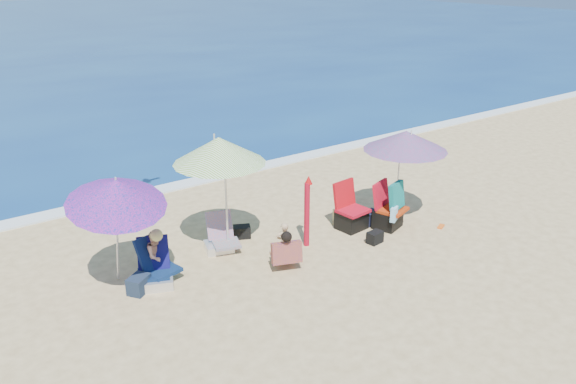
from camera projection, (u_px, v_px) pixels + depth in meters
ground at (334, 262)px, 10.43m from camera, size 120.00×120.00×0.00m
foam at (200, 181)px, 14.26m from camera, size 120.00×0.50×0.04m
umbrella_turquoise at (406, 141)px, 11.57m from camera, size 2.06×2.06×1.93m
umbrella_striped at (219, 150)px, 10.21m from camera, size 2.11×2.11×2.20m
umbrella_blue at (116, 192)px, 8.86m from camera, size 1.56×1.62×2.12m
furled_umbrella at (307, 208)px, 10.77m from camera, size 0.17×0.15×1.39m
chair_navy at (155, 273)px, 9.66m from camera, size 0.74×0.85×0.74m
chair_rainbow at (221, 241)px, 10.81m from camera, size 0.69×0.79×0.69m
camp_chair_left at (351, 215)px, 11.65m from camera, size 0.61×0.64×0.97m
camp_chair_right at (389, 211)px, 11.65m from camera, size 0.70×0.73×0.99m
person_center at (285, 247)px, 10.16m from camera, size 0.66×0.68×0.77m
person_left at (157, 255)px, 9.75m from camera, size 0.67×0.71×0.96m
bag_navy_a at (139, 284)px, 9.42m from camera, size 0.45×0.42×0.28m
bag_black_a at (242, 232)px, 11.32m from camera, size 0.39×0.35×0.24m
bag_tan at (342, 215)px, 12.03m from camera, size 0.31×0.23×0.26m
bag_navy_b at (370, 218)px, 11.90m from camera, size 0.36×0.27×0.27m
bag_black_b at (375, 237)px, 11.10m from camera, size 0.32×0.24×0.23m
orange_item at (441, 226)px, 11.79m from camera, size 0.24×0.18×0.03m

